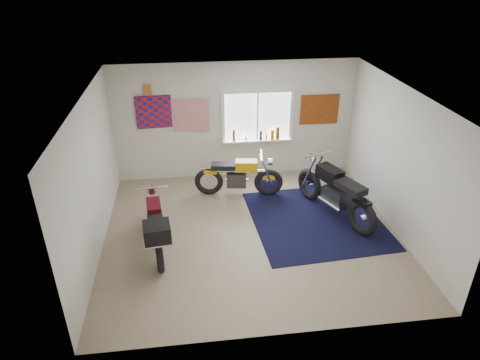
{
  "coord_description": "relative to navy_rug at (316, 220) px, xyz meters",
  "views": [
    {
      "loc": [
        -1.07,
        -6.67,
        4.73
      ],
      "look_at": [
        -0.16,
        0.4,
        0.94
      ],
      "focal_mm": 32.0,
      "sensor_mm": 36.0,
      "label": 1
    }
  ],
  "objects": [
    {
      "name": "maroon_tourer",
      "position": [
        -3.09,
        -0.65,
        0.5
      ],
      "size": [
        0.67,
        1.93,
        0.98
      ],
      "rotation": [
        0.0,
        0.0,
        1.69
      ],
      "color": "black",
      "rests_on": "ground"
    },
    {
      "name": "flag_display",
      "position": [
        -3.26,
        2.2,
        2.14
      ],
      "size": [
        1.6,
        0.1,
        1.17
      ],
      "color": "red",
      "rests_on": "room_shell"
    },
    {
      "name": "yellow_triumph",
      "position": [
        -1.42,
        1.23,
        0.42
      ],
      "size": [
        1.93,
        0.59,
        0.97
      ],
      "rotation": [
        0.0,
        0.0,
        -0.15
      ],
      "color": "black",
      "rests_on": "ground"
    },
    {
      "name": "window_assembly",
      "position": [
        -0.86,
        2.19,
        1.36
      ],
      "size": [
        1.66,
        0.17,
        1.26
      ],
      "color": "white",
      "rests_on": "room_shell"
    },
    {
      "name": "black_chrome_bike",
      "position": [
        0.39,
        0.15,
        0.5
      ],
      "size": [
        1.08,
        2.12,
        1.16
      ],
      "rotation": [
        0.0,
        0.0,
        1.99
      ],
      "color": "black",
      "rests_on": "navy_rug"
    },
    {
      "name": "ground",
      "position": [
        -1.36,
        -0.28,
        -0.01
      ],
      "size": [
        5.5,
        5.5,
        0.0
      ],
      "primitive_type": "plane",
      "color": "#9E896B",
      "rests_on": "ground"
    },
    {
      "name": "navy_rug",
      "position": [
        0.0,
        0.0,
        0.0
      ],
      "size": [
        2.66,
        2.75,
        0.01
      ],
      "primitive_type": "cube",
      "rotation": [
        0.0,
        0.0,
        0.06
      ],
      "color": "black",
      "rests_on": "ground"
    },
    {
      "name": "triumph_poster",
      "position": [
        0.59,
        2.2,
        1.54
      ],
      "size": [
        0.9,
        0.03,
        0.7
      ],
      "primitive_type": "cube",
      "color": "#A54C14",
      "rests_on": "room_shell"
    },
    {
      "name": "room_shell",
      "position": [
        -1.36,
        -0.28,
        1.63
      ],
      "size": [
        5.5,
        5.5,
        5.5
      ],
      "color": "white",
      "rests_on": "ground"
    },
    {
      "name": "oil_bottles",
      "position": [
        -0.71,
        2.12,
        1.02
      ],
      "size": [
        1.1,
        0.09,
        0.3
      ],
      "color": "brown",
      "rests_on": "window_assembly"
    }
  ]
}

